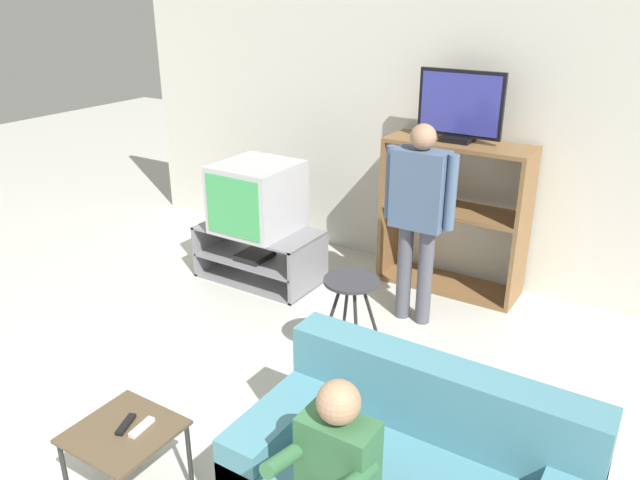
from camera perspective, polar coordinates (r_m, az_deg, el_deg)
name	(u,v)px	position (r m, az deg, el deg)	size (l,w,h in m)	color
wall_back	(445,123)	(5.27, 11.40, 10.43)	(6.40, 0.06, 2.60)	beige
tv_stand	(260,254)	(5.32, -5.55, -1.32)	(1.03, 0.56, 0.45)	slate
television_main	(257,197)	(5.15, -5.78, 3.95)	(0.60, 0.63, 0.56)	#B2B2B7
media_shelf	(453,216)	(5.12, 12.08, 2.19)	(1.14, 0.42, 1.23)	brown
television_flat	(460,108)	(4.92, 12.68, 11.70)	(0.66, 0.20, 0.54)	black
folding_stool	(351,299)	(3.85, 2.86, -5.45)	(0.38, 0.40, 0.70)	black
snack_table	(124,439)	(3.21, -17.44, -16.97)	(0.45, 0.45, 0.43)	brown
remote_control_black	(126,424)	(3.19, -17.33, -15.80)	(0.04, 0.14, 0.02)	black
remote_control_white	(142,427)	(3.15, -15.99, -16.13)	(0.04, 0.14, 0.02)	silver
person_standing_adult	(419,207)	(4.45, 9.02, 2.99)	(0.53, 0.20, 1.49)	#4C4C56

